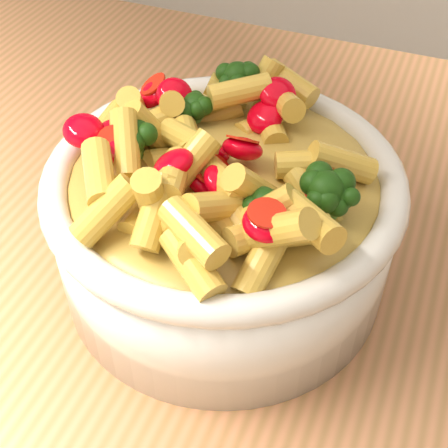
% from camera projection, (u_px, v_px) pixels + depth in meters
% --- Properties ---
extents(table, '(1.20, 0.80, 0.90)m').
position_uv_depth(table, '(276.00, 323.00, 0.62)').
color(table, '#BA7950').
rests_on(table, ground).
extents(serving_bowl, '(0.27, 0.27, 0.12)m').
position_uv_depth(serving_bowl, '(224.00, 223.00, 0.49)').
color(serving_bowl, white).
rests_on(serving_bowl, table).
extents(pasta_salad, '(0.21, 0.21, 0.05)m').
position_uv_depth(pasta_salad, '(224.00, 149.00, 0.44)').
color(pasta_salad, '#E3BE47').
rests_on(pasta_salad, serving_bowl).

